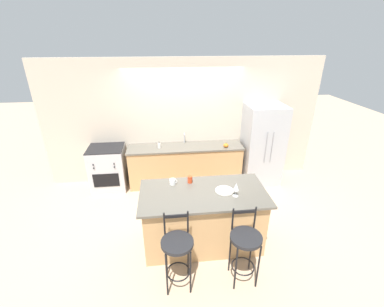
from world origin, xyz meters
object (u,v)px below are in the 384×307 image
Objects in this scene: refrigerator at (262,145)px; oven_range at (108,168)px; pumpkin_decoration at (226,145)px; soap_bottle at (159,145)px; tumbler_cup at (190,179)px; coffee_mug at (173,182)px; wine_glass at (236,187)px; bar_stool_far at (245,244)px; dinner_plate at (224,190)px; bar_stool_near at (177,249)px.

refrigerator is 3.40m from oven_range.
soap_bottle reaches higher than pumpkin_decoration.
refrigerator reaches higher than tumbler_cup.
wine_glass is at bearing -25.63° from coffee_mug.
refrigerator is 1.64× the size of bar_stool_far.
refrigerator is at bearing 55.17° from dinner_plate.
dinner_plate reaches higher than oven_range.
tumbler_cup is 0.80× the size of soap_bottle.
bar_stool_far is 3.90× the size of dinner_plate.
oven_range is 2.15m from coffee_mug.
bar_stool_near reaches higher than dinner_plate.
oven_range is 2.58m from pumpkin_decoration.
coffee_mug is 1.11× the size of pumpkin_decoration.
bar_stool_far is 0.84m from dinner_plate.
tumbler_cup reaches higher than oven_range.
oven_range is 8.49× the size of tumbler_cup.
coffee_mug is (-0.00, 1.02, 0.38)m from bar_stool_near.
coffee_mug is at bearing -82.20° from soap_bottle.
tumbler_cup reaches higher than coffee_mug.
refrigerator is at bearing -0.76° from oven_range.
coffee_mug is (-2.04, -1.55, 0.11)m from refrigerator.
wine_glass reaches higher than oven_range.
tumbler_cup reaches higher than pumpkin_decoration.
dinner_plate is at bearing 44.36° from bar_stool_near.
pumpkin_decoration is (0.44, 1.75, -0.02)m from dinner_plate.
pumpkin_decoration is 1.42m from soap_bottle.
bar_stool_far reaches higher than soap_bottle.
oven_range is 3.45m from bar_stool_far.
bar_stool_near is at bearing -85.15° from soap_bottle.
bar_stool_far is at bearing -49.49° from coffee_mug.
soap_bottle is at bearing 97.80° from coffee_mug.
wine_glass is 1.92× the size of tumbler_cup.
soap_bottle is (1.12, -0.01, 0.48)m from oven_range.
oven_range is at bearing 137.75° from wine_glass.
refrigerator is 0.85m from pumpkin_decoration.
pumpkin_decoration is (0.92, 1.45, -0.07)m from tumbler_cup.
bar_stool_far is 1.41m from coffee_mug.
pumpkin_decoration is at bearing 64.37° from bar_stool_near.
oven_range is 0.88× the size of bar_stool_near.
bar_stool_near is 3.90× the size of dinner_plate.
bar_stool_near is 9.65× the size of tumbler_cup.
wine_glass is at bearing 89.00° from bar_stool_far.
refrigerator reaches higher than dinner_plate.
wine_glass is 1.93× the size of pumpkin_decoration.
oven_range is 8.56× the size of pumpkin_decoration.
bar_stool_far reaches higher than pumpkin_decoration.
refrigerator is 2.34m from tumbler_cup.
bar_stool_near reaches higher than coffee_mug.
tumbler_cup is at bearing 144.15° from wine_glass.
dinner_plate is 2.12m from soap_bottle.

